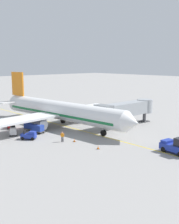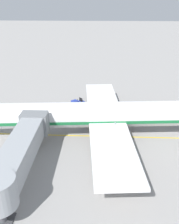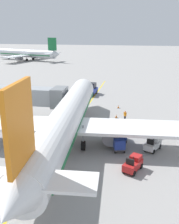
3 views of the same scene
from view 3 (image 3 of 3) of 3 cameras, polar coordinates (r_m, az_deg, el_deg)
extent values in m
plane|color=gray|center=(34.43, -5.51, -5.80)|extent=(400.00, 400.00, 0.00)
cube|color=gold|center=(34.43, -5.51, -5.79)|extent=(0.24, 80.00, 0.01)
cylinder|color=white|center=(32.22, -5.02, -1.19)|extent=(6.37, 32.20, 3.70)
cube|color=#196B38|center=(32.38, -5.00, -1.97)|extent=(6.19, 29.65, 0.44)
cone|color=white|center=(48.60, -1.17, 5.38)|extent=(3.81, 2.70, 3.63)
cone|color=white|center=(17.18, -16.74, -19.28)|extent=(3.37, 3.05, 3.14)
cube|color=black|center=(46.72, -1.45, 5.68)|extent=(2.86, 1.33, 0.60)
cube|color=white|center=(31.52, -5.33, -2.89)|extent=(30.33, 7.69, 0.36)
cylinder|color=gray|center=(34.15, -14.12, -3.96)|extent=(2.26, 3.36, 2.00)
cylinder|color=gray|center=(32.15, 4.71, -4.85)|extent=(2.26, 3.36, 2.00)
cube|color=orange|center=(17.09, -15.00, -2.84)|extent=(0.69, 4.41, 5.50)
cube|color=white|center=(19.02, -13.79, -14.12)|extent=(10.18, 3.43, 0.24)
cylinder|color=black|center=(43.56, -2.14, 0.17)|extent=(0.54, 1.13, 1.10)
cylinder|color=gray|center=(43.12, -2.16, 2.13)|extent=(0.24, 0.24, 2.00)
cylinder|color=black|center=(31.95, -9.65, -6.84)|extent=(0.54, 1.13, 1.10)
cylinder|color=gray|center=(31.34, -9.80, -4.27)|extent=(0.24, 0.24, 2.00)
cylinder|color=black|center=(31.06, -1.39, -7.32)|extent=(0.54, 1.13, 1.10)
cylinder|color=gray|center=(30.44, -1.41, -4.68)|extent=(0.24, 0.24, 2.00)
cube|color=#93999E|center=(43.19, -14.20, 3.52)|extent=(13.56, 2.80, 2.60)
cube|color=slate|center=(41.05, -6.59, 3.22)|extent=(2.00, 3.50, 2.99)
cube|color=#1E339E|center=(56.68, 0.22, 4.66)|extent=(2.61, 4.59, 0.90)
cube|color=black|center=(57.39, 0.50, 5.85)|extent=(1.82, 2.00, 1.10)
cube|color=#1E339E|center=(55.10, -0.22, 4.95)|extent=(1.97, 1.27, 0.36)
cylinder|color=black|center=(55.20, 0.74, 3.82)|extent=(0.42, 0.83, 0.80)
cylinder|color=black|center=(55.72, -1.11, 3.95)|extent=(0.42, 0.83, 0.80)
cylinder|color=black|center=(57.88, 1.51, 4.47)|extent=(0.42, 0.83, 0.80)
cylinder|color=black|center=(58.38, -0.27, 4.59)|extent=(0.42, 0.83, 0.80)
cube|color=#1E339E|center=(35.90, 12.51, -4.05)|extent=(2.50, 2.70, 0.70)
cube|color=#1E339E|center=(36.19, 11.88, -2.86)|extent=(1.45, 1.46, 0.44)
cube|color=black|center=(35.18, 13.29, -3.40)|extent=(0.76, 0.65, 0.64)
cylinder|color=black|center=(35.76, 12.45, -3.02)|extent=(0.23, 0.26, 0.54)
cylinder|color=black|center=(36.33, 10.94, -4.28)|extent=(0.51, 0.56, 0.56)
cylinder|color=black|center=(36.98, 12.26, -3.97)|extent=(0.51, 0.56, 0.56)
cylinder|color=black|center=(35.09, 12.70, -5.21)|extent=(0.51, 0.56, 0.56)
cylinder|color=black|center=(35.76, 14.03, -4.86)|extent=(0.51, 0.56, 0.56)
cube|color=silver|center=(31.83, 13.62, -7.05)|extent=(2.22, 2.77, 0.70)
cube|color=silver|center=(32.18, 14.22, -5.70)|extent=(1.39, 1.40, 0.44)
cube|color=black|center=(30.99, 13.17, -6.36)|extent=(0.82, 0.53, 0.64)
cylinder|color=black|center=(31.68, 13.80, -5.90)|extent=(0.19, 0.27, 0.54)
cylinder|color=black|center=(32.91, 13.38, -6.85)|extent=(0.44, 0.59, 0.56)
cylinder|color=black|center=(32.52, 15.11, -7.30)|extent=(0.44, 0.59, 0.56)
cylinder|color=black|center=(31.46, 11.99, -7.94)|extent=(0.44, 0.59, 0.56)
cylinder|color=black|center=(31.06, 13.79, -8.42)|extent=(0.44, 0.59, 0.56)
cube|color=#B21E1E|center=(27.12, 9.42, -11.36)|extent=(2.08, 2.77, 0.70)
cube|color=#B21E1E|center=(27.41, 10.10, -9.72)|extent=(1.35, 1.37, 0.44)
cube|color=black|center=(26.24, 8.85, -10.71)|extent=(0.84, 0.48, 0.64)
cylinder|color=black|center=(26.91, 9.61, -10.04)|extent=(0.18, 0.27, 0.54)
cylinder|color=black|center=(28.18, 9.14, -10.97)|extent=(0.40, 0.59, 0.56)
cylinder|color=black|center=(27.81, 11.19, -11.50)|extent=(0.40, 0.59, 0.56)
cylinder|color=black|center=(26.79, 7.51, -12.51)|extent=(0.40, 0.59, 0.56)
cylinder|color=black|center=(26.41, 9.65, -13.11)|extent=(0.40, 0.59, 0.56)
cube|color=#4C4C51|center=(33.71, 6.77, -5.60)|extent=(1.87, 2.48, 0.12)
cube|color=#233D9E|center=(33.47, 6.80, -4.64)|extent=(1.78, 2.35, 1.10)
cylinder|color=#4C4C51|center=(35.02, 6.27, -4.68)|extent=(0.27, 0.69, 0.07)
cylinder|color=black|center=(34.44, 5.56, -5.47)|extent=(0.22, 0.38, 0.36)
cylinder|color=black|center=(34.66, 7.36, -5.38)|extent=(0.22, 0.38, 0.36)
cylinder|color=black|center=(32.96, 6.10, -6.59)|extent=(0.22, 0.38, 0.36)
cylinder|color=black|center=(33.19, 7.99, -6.49)|extent=(0.22, 0.38, 0.36)
cube|color=#4C4C51|center=(31.21, 6.31, -7.57)|extent=(1.87, 2.48, 0.12)
cube|color=#233D9E|center=(30.95, 6.35, -6.55)|extent=(1.78, 2.35, 1.10)
cylinder|color=#4C4C51|center=(32.50, 5.80, -6.50)|extent=(0.27, 0.69, 0.07)
cylinder|color=black|center=(31.94, 5.02, -7.38)|extent=(0.22, 0.38, 0.36)
cylinder|color=black|center=(32.15, 6.97, -7.28)|extent=(0.22, 0.38, 0.36)
cylinder|color=black|center=(30.48, 5.58, -8.69)|extent=(0.22, 0.38, 0.36)
cylinder|color=black|center=(30.70, 7.63, -8.57)|extent=(0.22, 0.38, 0.36)
cylinder|color=#232328|center=(40.83, 7.66, -1.39)|extent=(0.15, 0.15, 0.85)
cylinder|color=#232328|center=(40.69, 7.84, -1.47)|extent=(0.15, 0.15, 0.85)
cube|color=orange|center=(40.53, 7.79, -0.46)|extent=(0.44, 0.44, 0.60)
cylinder|color=orange|center=(40.72, 7.56, -0.44)|extent=(0.22, 0.22, 0.57)
cylinder|color=orange|center=(40.37, 8.02, -0.62)|extent=(0.22, 0.22, 0.57)
sphere|color=beige|center=(40.40, 7.82, 0.12)|extent=(0.22, 0.22, 0.22)
cube|color=red|center=(40.39, 7.82, 0.14)|extent=(0.24, 0.24, 0.10)
cube|color=black|center=(47.41, 6.33, 0.87)|extent=(0.36, 0.36, 0.04)
cone|color=orange|center=(47.33, 6.34, 1.21)|extent=(0.30, 0.30, 0.55)
cylinder|color=white|center=(47.32, 6.35, 1.25)|extent=(0.21, 0.21, 0.06)
cube|color=black|center=(42.22, 5.87, -1.25)|extent=(0.36, 0.36, 0.04)
cone|color=orange|center=(42.13, 5.89, -0.87)|extent=(0.30, 0.30, 0.55)
cylinder|color=white|center=(42.12, 5.89, -0.84)|extent=(0.21, 0.21, 0.06)
cylinder|color=silver|center=(123.45, -13.66, 12.38)|extent=(30.19, 11.74, 3.52)
cube|color=#196B38|center=(123.49, -13.64, 12.17)|extent=(27.87, 11.11, 0.42)
cone|color=silver|center=(113.48, -7.11, 12.44)|extent=(3.38, 3.60, 2.99)
cube|color=black|center=(133.29, -18.61, 12.60)|extent=(1.73, 2.82, 0.57)
cube|color=silver|center=(122.89, -13.29, 12.09)|extent=(12.59, 28.76, 0.34)
cylinder|color=gray|center=(119.57, -15.16, 11.23)|extent=(3.45, 2.66, 1.90)
cylinder|color=gray|center=(127.51, -11.99, 11.83)|extent=(3.45, 2.66, 1.90)
cube|color=#196B38|center=(114.47, -8.17, 14.50)|extent=(4.10, 1.44, 5.22)
cube|color=silver|center=(114.85, -8.17, 12.58)|extent=(4.99, 9.81, 0.23)
cylinder|color=black|center=(130.79, -17.21, 11.22)|extent=(1.12, 0.70, 1.04)
cylinder|color=gray|center=(130.65, -17.27, 11.86)|extent=(0.23, 0.23, 1.90)
cylinder|color=black|center=(120.82, -13.54, 11.04)|extent=(1.12, 0.70, 1.04)
cylinder|color=gray|center=(120.67, -13.59, 11.73)|extent=(0.23, 0.23, 1.90)
cylinder|color=black|center=(124.17, -12.23, 11.29)|extent=(1.12, 0.70, 1.04)
cylinder|color=gray|center=(124.02, -12.27, 11.97)|extent=(0.23, 0.23, 1.90)
camera|label=1|loc=(78.65, 30.85, 14.84)|focal=45.35mm
camera|label=2|loc=(50.24, -46.01, 18.36)|focal=39.19mm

